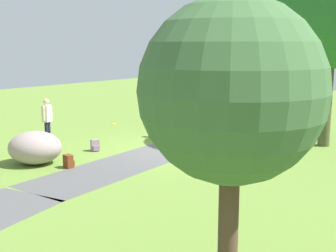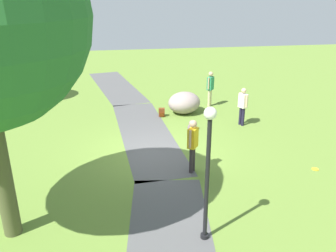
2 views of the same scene
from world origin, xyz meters
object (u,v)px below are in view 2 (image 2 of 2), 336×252
at_px(passerby_on_path, 193,142).
at_px(spare_backpack_on_lawn, 192,126).
at_px(man_near_boulder, 243,104).
at_px(lawn_boulder, 184,103).
at_px(lamp_post, 208,161).
at_px(young_tree_near_path, 0,44).
at_px(backpack_by_boulder, 162,113).
at_px(handbag_on_grass, 191,101).
at_px(woman_with_handbag, 210,86).
at_px(frisbee_on_grass, 315,169).

height_order(passerby_on_path, spare_backpack_on_lawn, passerby_on_path).
bearing_deg(man_near_boulder, lawn_boulder, 46.70).
xyz_separation_m(lamp_post, lawn_boulder, (9.09, -1.41, -1.55)).
height_order(young_tree_near_path, lawn_boulder, young_tree_near_path).
bearing_deg(backpack_by_boulder, man_near_boulder, -116.87).
height_order(lawn_boulder, spare_backpack_on_lawn, lawn_boulder).
distance_m(young_tree_near_path, lawn_boulder, 9.58).
height_order(man_near_boulder, handbag_on_grass, man_near_boulder).
xyz_separation_m(woman_with_handbag, passerby_on_path, (-6.64, 2.47, 0.00)).
height_order(lamp_post, man_near_boulder, lamp_post).
bearing_deg(young_tree_near_path, backpack_by_boulder, -113.69).
bearing_deg(passerby_on_path, spare_backpack_on_lawn, -12.91).
xyz_separation_m(lamp_post, frisbee_on_grass, (2.73, -4.55, -2.05)).
bearing_deg(spare_backpack_on_lawn, lawn_boulder, -3.89).
xyz_separation_m(lawn_boulder, handbag_on_grass, (1.45, -0.70, -0.37)).
bearing_deg(lamp_post, passerby_on_path, -7.82).
bearing_deg(young_tree_near_path, woman_with_handbag, -101.92).
relative_size(lawn_boulder, handbag_on_grass, 6.01).
bearing_deg(frisbee_on_grass, backpack_by_boulder, 35.53).
bearing_deg(passerby_on_path, handbag_on_grass, -12.84).
distance_m(lawn_boulder, woman_with_handbag, 1.79).
relative_size(lawn_boulder, backpack_by_boulder, 5.42).
distance_m(lamp_post, woman_with_handbag, 10.37).
height_order(lawn_boulder, woman_with_handbag, woman_with_handbag).
bearing_deg(lawn_boulder, man_near_boulder, -133.30).
bearing_deg(frisbee_on_grass, young_tree_near_path, 51.82).
relative_size(lamp_post, backpack_by_boulder, 8.31).
distance_m(woman_with_handbag, spare_backpack_on_lawn, 3.64).
xyz_separation_m(passerby_on_path, handbag_on_grass, (7.28, -1.66, -0.91)).
bearing_deg(lawn_boulder, lamp_post, 171.17).
bearing_deg(handbag_on_grass, woman_with_handbag, -128.27).
relative_size(backpack_by_boulder, frisbee_on_grass, 1.72).
height_order(passerby_on_path, handbag_on_grass, passerby_on_path).
xyz_separation_m(young_tree_near_path, spare_backpack_on_lawn, (-5.28, -8.59, -2.87)).
bearing_deg(lawn_boulder, young_tree_near_path, 71.21).
relative_size(man_near_boulder, backpack_by_boulder, 4.20).
bearing_deg(young_tree_near_path, lamp_post, -148.72).
distance_m(lamp_post, frisbee_on_grass, 5.69).
relative_size(woman_with_handbag, backpack_by_boulder, 4.49).
height_order(man_near_boulder, spare_backpack_on_lawn, man_near_boulder).
relative_size(handbag_on_grass, frisbee_on_grass, 1.55).
bearing_deg(lamp_post, lawn_boulder, -8.83).
bearing_deg(man_near_boulder, frisbee_on_grass, -167.29).
height_order(woman_with_handbag, handbag_on_grass, woman_with_handbag).
distance_m(man_near_boulder, passerby_on_path, 4.92).
xyz_separation_m(passerby_on_path, spare_backpack_on_lawn, (3.52, -0.81, -0.86)).
distance_m(spare_backpack_on_lawn, frisbee_on_grass, 5.23).
relative_size(lawn_boulder, spare_backpack_on_lawn, 5.42).
xyz_separation_m(lamp_post, spare_backpack_on_lawn, (6.79, -1.26, -1.87)).
height_order(lawn_boulder, man_near_boulder, man_near_boulder).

